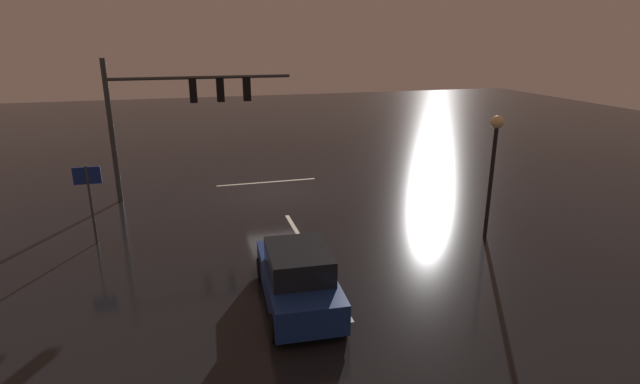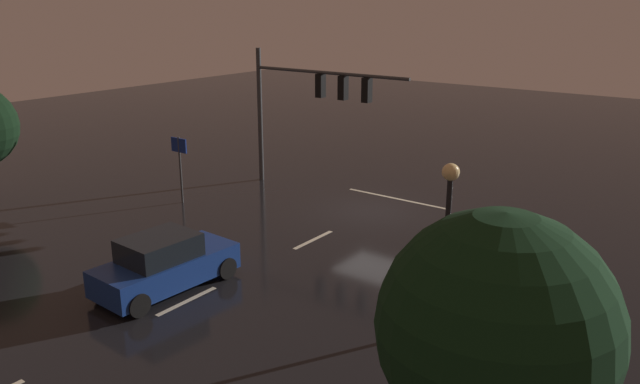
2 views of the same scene
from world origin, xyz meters
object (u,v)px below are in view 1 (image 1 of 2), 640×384
traffic_signal_assembly (180,102)px  route_sign (89,188)px  car_approaching (298,277)px  street_lamp_left_kerb (494,153)px

traffic_signal_assembly → route_sign: (3.25, 4.74, -2.24)m
traffic_signal_assembly → route_sign: traffic_signal_assembly is taller
traffic_signal_assembly → car_approaching: 11.59m
car_approaching → route_sign: size_ratio=1.56×
street_lamp_left_kerb → route_sign: 14.10m
route_sign → car_approaching: bearing=135.2°
car_approaching → street_lamp_left_kerb: size_ratio=0.99×
traffic_signal_assembly → street_lamp_left_kerb: bearing=142.6°
traffic_signal_assembly → street_lamp_left_kerb: 13.18m
route_sign → traffic_signal_assembly: bearing=-124.4°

